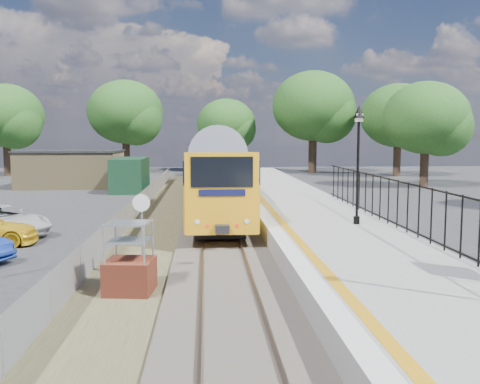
{
  "coord_description": "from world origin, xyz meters",
  "views": [
    {
      "loc": [
        -0.58,
        -14.32,
        4.33
      ],
      "look_at": [
        0.84,
        7.76,
        2.0
      ],
      "focal_mm": 40.0,
      "sensor_mm": 36.0,
      "label": 1
    }
  ],
  "objects": [
    {
      "name": "speed_sign",
      "position": [
        -2.5,
        1.6,
        1.76
      ],
      "size": [
        0.53,
        0.11,
        2.61
      ],
      "rotation": [
        0.0,
        0.0,
        -0.07
      ],
      "color": "#999EA3",
      "rests_on": "ground"
    },
    {
      "name": "brick_plinth",
      "position": [
        -2.67,
        0.14,
        0.97
      ],
      "size": [
        1.39,
        1.39,
        2.02
      ],
      "rotation": [
        0.0,
        0.0,
        -0.12
      ],
      "color": "brown",
      "rests_on": "ground"
    },
    {
      "name": "train",
      "position": [
        0.0,
        25.32,
        2.34
      ],
      "size": [
        2.82,
        40.83,
        3.51
      ],
      "color": "orange",
      "rests_on": "ground"
    },
    {
      "name": "tree_line",
      "position": [
        1.4,
        42.0,
        6.61
      ],
      "size": [
        56.8,
        43.8,
        11.88
      ],
      "color": "#332319",
      "rests_on": "ground"
    },
    {
      "name": "track_bed",
      "position": [
        -0.47,
        9.67,
        0.09
      ],
      "size": [
        5.9,
        80.0,
        0.29
      ],
      "color": "#473F38",
      "rests_on": "ground"
    },
    {
      "name": "car_white",
      "position": [
        -9.5,
        9.17,
        0.66
      ],
      "size": [
        5.24,
        4.26,
        1.33
      ],
      "primitive_type": "imported",
      "rotation": [
        0.0,
        0.0,
        1.06
      ],
      "color": "silver",
      "rests_on": "ground"
    },
    {
      "name": "ground",
      "position": [
        0.0,
        0.0,
        0.0
      ],
      "size": [
        120.0,
        120.0,
        0.0
      ],
      "primitive_type": "plane",
      "color": "#2D2D30",
      "rests_on": "ground"
    },
    {
      "name": "platform_edge",
      "position": [
        2.14,
        8.0,
        0.9
      ],
      "size": [
        0.9,
        70.0,
        0.01
      ],
      "color": "silver",
      "rests_on": "platform"
    },
    {
      "name": "platform",
      "position": [
        4.2,
        8.0,
        0.45
      ],
      "size": [
        5.0,
        70.0,
        0.9
      ],
      "primitive_type": "cube",
      "color": "gray",
      "rests_on": "ground"
    },
    {
      "name": "palisade_fence",
      "position": [
        6.55,
        2.24,
        1.84
      ],
      "size": [
        0.12,
        26.0,
        2.0
      ],
      "color": "black",
      "rests_on": "platform"
    },
    {
      "name": "victorian_lamp_north",
      "position": [
        5.3,
        6.0,
        4.3
      ],
      "size": [
        0.44,
        0.44,
        4.6
      ],
      "color": "black",
      "rests_on": "platform"
    },
    {
      "name": "wire_fence",
      "position": [
        -4.2,
        12.0,
        0.6
      ],
      "size": [
        0.06,
        52.0,
        1.2
      ],
      "color": "#999EA3",
      "rests_on": "ground"
    },
    {
      "name": "outbuilding",
      "position": [
        -10.91,
        31.21,
        1.52
      ],
      "size": [
        10.8,
        10.1,
        3.12
      ],
      "color": "#8E7A50",
      "rests_on": "ground"
    }
  ]
}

